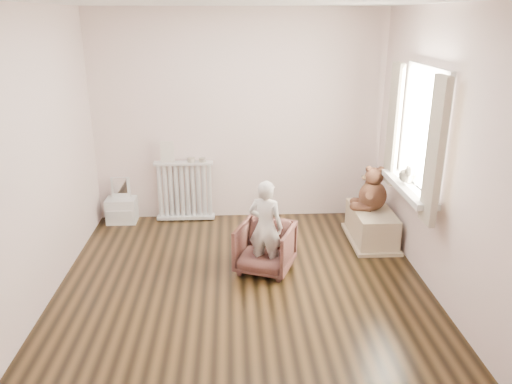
{
  "coord_description": "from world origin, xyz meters",
  "views": [
    {
      "loc": [
        -0.09,
        -4.32,
        2.5
      ],
      "look_at": [
        0.15,
        0.45,
        0.8
      ],
      "focal_mm": 35.0,
      "sensor_mm": 36.0,
      "label": 1
    }
  ],
  "objects_px": {
    "armchair": "(265,248)",
    "teddy_bear": "(373,186)",
    "radiator": "(185,191)",
    "toy_vanity": "(121,202)",
    "toy_bench": "(371,225)",
    "plush_cat": "(407,174)",
    "child": "(266,227)"
  },
  "relations": [
    {
      "from": "toy_vanity",
      "to": "radiator",
      "type": "bearing_deg",
      "value": 2.13
    },
    {
      "from": "radiator",
      "to": "armchair",
      "type": "xyz_separation_m",
      "value": [
        0.93,
        -1.4,
        -0.14
      ]
    },
    {
      "from": "toy_vanity",
      "to": "teddy_bear",
      "type": "distance_m",
      "value": 3.12
    },
    {
      "from": "armchair",
      "to": "teddy_bear",
      "type": "xyz_separation_m",
      "value": [
        1.28,
        0.68,
        0.42
      ]
    },
    {
      "from": "toy_vanity",
      "to": "plush_cat",
      "type": "xyz_separation_m",
      "value": [
        3.16,
        -1.29,
        0.72
      ]
    },
    {
      "from": "radiator",
      "to": "armchair",
      "type": "relative_size",
      "value": 1.4
    },
    {
      "from": "child",
      "to": "toy_bench",
      "type": "relative_size",
      "value": 1.19
    },
    {
      "from": "radiator",
      "to": "plush_cat",
      "type": "bearing_deg",
      "value": -29.28
    },
    {
      "from": "toy_bench",
      "to": "armchair",
      "type": "bearing_deg",
      "value": -152.99
    },
    {
      "from": "teddy_bear",
      "to": "plush_cat",
      "type": "height_order",
      "value": "plush_cat"
    },
    {
      "from": "child",
      "to": "teddy_bear",
      "type": "bearing_deg",
      "value": -128.57
    },
    {
      "from": "radiator",
      "to": "toy_bench",
      "type": "height_order",
      "value": "radiator"
    },
    {
      "from": "teddy_bear",
      "to": "toy_vanity",
      "type": "bearing_deg",
      "value": -179.11
    },
    {
      "from": "toy_vanity",
      "to": "plush_cat",
      "type": "height_order",
      "value": "plush_cat"
    },
    {
      "from": "armchair",
      "to": "toy_vanity",
      "type": "bearing_deg",
      "value": 163.37
    },
    {
      "from": "armchair",
      "to": "teddy_bear",
      "type": "relative_size",
      "value": 1.09
    },
    {
      "from": "teddy_bear",
      "to": "plush_cat",
      "type": "xyz_separation_m",
      "value": [
        0.15,
        -0.6,
        0.33
      ]
    },
    {
      "from": "child",
      "to": "toy_bench",
      "type": "height_order",
      "value": "child"
    },
    {
      "from": "radiator",
      "to": "child",
      "type": "height_order",
      "value": "child"
    },
    {
      "from": "armchair",
      "to": "teddy_bear",
      "type": "distance_m",
      "value": 1.51
    },
    {
      "from": "armchair",
      "to": "radiator",
      "type": "bearing_deg",
      "value": 145.25
    },
    {
      "from": "plush_cat",
      "to": "armchair",
      "type": "bearing_deg",
      "value": 174.7
    },
    {
      "from": "plush_cat",
      "to": "toy_bench",
      "type": "bearing_deg",
      "value": 95.21
    },
    {
      "from": "armchair",
      "to": "plush_cat",
      "type": "xyz_separation_m",
      "value": [
        1.42,
        0.08,
        0.75
      ]
    },
    {
      "from": "child",
      "to": "toy_bench",
      "type": "bearing_deg",
      "value": -129.63
    },
    {
      "from": "radiator",
      "to": "toy_vanity",
      "type": "height_order",
      "value": "radiator"
    },
    {
      "from": "radiator",
      "to": "teddy_bear",
      "type": "xyz_separation_m",
      "value": [
        2.21,
        -0.72,
        0.28
      ]
    },
    {
      "from": "toy_vanity",
      "to": "plush_cat",
      "type": "distance_m",
      "value": 3.49
    },
    {
      "from": "armchair",
      "to": "child",
      "type": "xyz_separation_m",
      "value": [
        0.0,
        -0.05,
        0.26
      ]
    },
    {
      "from": "radiator",
      "to": "child",
      "type": "xyz_separation_m",
      "value": [
        0.93,
        -1.45,
        0.12
      ]
    },
    {
      "from": "armchair",
      "to": "toy_bench",
      "type": "xyz_separation_m",
      "value": [
        1.28,
        0.65,
        -0.05
      ]
    },
    {
      "from": "teddy_bear",
      "to": "plush_cat",
      "type": "relative_size",
      "value": 2.07
    }
  ]
}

